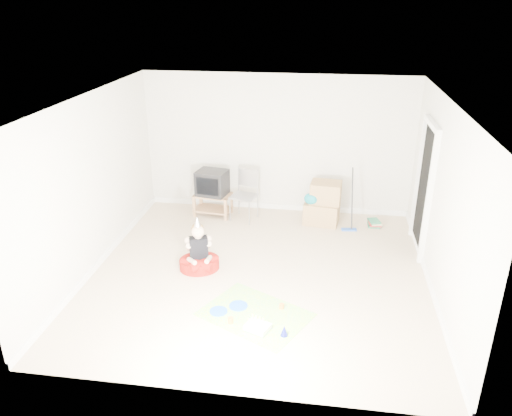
# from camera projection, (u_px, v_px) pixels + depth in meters

# --- Properties ---
(ground) EXTENTS (5.00, 5.00, 0.00)m
(ground) POSITION_uv_depth(u_px,v_px,m) (259.00, 273.00, 7.53)
(ground) COLOR beige
(ground) RESTS_ON ground
(doorway_recess) EXTENTS (0.02, 0.90, 2.05)m
(doorway_recess) POSITION_uv_depth(u_px,v_px,m) (424.00, 190.00, 7.89)
(doorway_recess) COLOR black
(doorway_recess) RESTS_ON ground
(tv_stand) EXTENTS (0.72, 0.49, 0.42)m
(tv_stand) POSITION_uv_depth(u_px,v_px,m) (213.00, 203.00, 9.42)
(tv_stand) COLOR #966943
(tv_stand) RESTS_ON ground
(crt_tv) EXTENTS (0.61, 0.54, 0.46)m
(crt_tv) POSITION_uv_depth(u_px,v_px,m) (212.00, 183.00, 9.26)
(crt_tv) COLOR black
(crt_tv) RESTS_ON tv_stand
(folding_chair) EXTENTS (0.53, 0.52, 0.95)m
(folding_chair) POSITION_uv_depth(u_px,v_px,m) (244.00, 196.00, 9.16)
(folding_chair) COLOR #9D9DA2
(folding_chair) RESTS_ON ground
(cardboard_boxes) EXTENTS (0.68, 0.55, 0.78)m
(cardboard_boxes) POSITION_uv_depth(u_px,v_px,m) (323.00, 204.00, 9.06)
(cardboard_boxes) COLOR #A68050
(cardboard_boxes) RESTS_ON ground
(floor_mop) EXTENTS (0.28, 0.36, 1.08)m
(floor_mop) POSITION_uv_depth(u_px,v_px,m) (350.00, 217.00, 8.80)
(floor_mop) COLOR blue
(floor_mop) RESTS_ON ground
(book_pile) EXTENTS (0.24, 0.29, 0.12)m
(book_pile) POSITION_uv_depth(u_px,v_px,m) (375.00, 223.00, 9.06)
(book_pile) COLOR #26724E
(book_pile) RESTS_ON ground
(seated_woman) EXTENTS (0.78, 0.78, 0.87)m
(seated_woman) POSITION_uv_depth(u_px,v_px,m) (199.00, 258.00, 7.59)
(seated_woman) COLOR maroon
(seated_woman) RESTS_ON ground
(party_mat) EXTENTS (1.63, 1.48, 0.01)m
(party_mat) POSITION_uv_depth(u_px,v_px,m) (255.00, 314.00, 6.57)
(party_mat) COLOR #E93175
(party_mat) RESTS_ON ground
(birthday_cake) EXTENTS (0.36, 0.33, 0.14)m
(birthday_cake) POSITION_uv_depth(u_px,v_px,m) (258.00, 327.00, 6.25)
(birthday_cake) COLOR white
(birthday_cake) RESTS_ON party_mat
(blue_plate_near) EXTENTS (0.34, 0.34, 0.01)m
(blue_plate_near) POSITION_uv_depth(u_px,v_px,m) (238.00, 306.00, 6.73)
(blue_plate_near) COLOR blue
(blue_plate_near) RESTS_ON party_mat
(blue_plate_far) EXTENTS (0.32, 0.32, 0.01)m
(blue_plate_far) POSITION_uv_depth(u_px,v_px,m) (219.00, 311.00, 6.61)
(blue_plate_far) COLOR blue
(blue_plate_far) RESTS_ON party_mat
(orange_cup_near) EXTENTS (0.09, 0.09, 0.07)m
(orange_cup_near) POSITION_uv_depth(u_px,v_px,m) (282.00, 306.00, 6.67)
(orange_cup_near) COLOR orange
(orange_cup_near) RESTS_ON party_mat
(orange_cup_far) EXTENTS (0.09, 0.09, 0.08)m
(orange_cup_far) POSITION_uv_depth(u_px,v_px,m) (231.00, 320.00, 6.38)
(orange_cup_far) COLOR orange
(orange_cup_far) RESTS_ON party_mat
(blue_party_hat) EXTENTS (0.14, 0.14, 0.14)m
(blue_party_hat) POSITION_uv_depth(u_px,v_px,m) (284.00, 331.00, 6.13)
(blue_party_hat) COLOR #161B9E
(blue_party_hat) RESTS_ON party_mat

